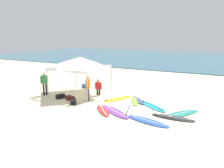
% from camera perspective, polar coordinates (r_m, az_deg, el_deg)
% --- Properties ---
extents(ground_plane, '(80.00, 80.00, 0.00)m').
position_cam_1_polar(ground_plane, '(13.42, -2.00, -5.01)').
color(ground_plane, beige).
extents(sea, '(80.00, 36.00, 0.10)m').
position_cam_1_polar(sea, '(43.38, 18.66, 7.01)').
color(sea, '#386B84').
rests_on(sea, ground).
extents(canopy_tent, '(3.50, 3.50, 2.75)m').
position_cam_1_polar(canopy_tent, '(15.14, -8.94, 6.21)').
color(canopy_tent, '#B7B7BC').
rests_on(canopy_tent, ground).
extents(surfboard_white, '(1.16, 2.31, 0.19)m').
position_cam_1_polar(surfboard_white, '(11.90, 4.57, -7.28)').
color(surfboard_white, white).
rests_on(surfboard_white, ground).
extents(surfboard_yellow, '(1.71, 2.30, 0.19)m').
position_cam_1_polar(surfboard_yellow, '(13.91, 1.56, -4.19)').
color(surfboard_yellow, yellow).
rests_on(surfboard_yellow, ground).
extents(surfboard_cyan, '(2.22, 1.90, 0.19)m').
position_cam_1_polar(surfboard_cyan, '(12.72, 11.39, -6.14)').
color(surfboard_cyan, '#23B2CC').
rests_on(surfboard_cyan, ground).
extents(surfboard_black, '(2.22, 0.60, 0.19)m').
position_cam_1_polar(surfboard_black, '(11.26, 16.69, -9.02)').
color(surfboard_black, black).
rests_on(surfboard_black, ground).
extents(surfboard_red, '(1.76, 1.82, 0.19)m').
position_cam_1_polar(surfboard_red, '(11.81, -2.57, -7.40)').
color(surfboard_red, red).
rests_on(surfboard_red, ground).
extents(surfboard_purple, '(2.50, 1.92, 0.19)m').
position_cam_1_polar(surfboard_purple, '(11.63, 0.83, -7.73)').
color(surfboard_purple, purple).
rests_on(surfboard_purple, ground).
extents(surfboard_navy, '(1.55, 1.73, 0.19)m').
position_cam_1_polar(surfboard_navy, '(13.68, 7.42, -4.59)').
color(surfboard_navy, navy).
rests_on(surfboard_navy, ground).
extents(surfboard_teal, '(1.87, 2.28, 0.19)m').
position_cam_1_polar(surfboard_teal, '(11.96, 18.99, -7.87)').
color(surfboard_teal, '#19847F').
rests_on(surfboard_teal, ground).
extents(surfboard_lime, '(1.16, 2.01, 0.19)m').
position_cam_1_polar(surfboard_lime, '(13.58, 6.54, -4.71)').
color(surfboard_lime, '#7AD12D').
rests_on(surfboard_lime, ground).
extents(surfboard_blue, '(2.45, 1.13, 0.19)m').
position_cam_1_polar(surfboard_blue, '(10.55, 9.86, -10.19)').
color(surfboard_blue, blue).
rests_on(surfboard_blue, ground).
extents(person_orange, '(0.31, 0.53, 1.71)m').
position_cam_1_polar(person_orange, '(13.36, -6.80, -0.77)').
color(person_orange, '#2D2D33').
rests_on(person_orange, ground).
extents(person_green, '(0.40, 0.45, 1.71)m').
position_cam_1_polar(person_green, '(15.47, -18.47, 0.56)').
color(person_green, black).
rests_on(person_green, ground).
extents(person_red, '(0.55, 0.22, 1.20)m').
position_cam_1_polar(person_red, '(14.76, -3.86, -0.69)').
color(person_red, black).
rests_on(person_red, ground).
extents(gear_bag_near_tent, '(0.52, 0.68, 0.28)m').
position_cam_1_polar(gear_bag_near_tent, '(14.57, -14.30, -3.37)').
color(gear_bag_near_tent, black).
rests_on(gear_bag_near_tent, ground).
extents(gear_bag_by_pole, '(0.61, 0.67, 0.28)m').
position_cam_1_polar(gear_bag_by_pole, '(13.22, -10.81, -4.88)').
color(gear_bag_by_pole, black).
rests_on(gear_bag_by_pole, ground).
extents(gear_bag_on_sand, '(0.65, 0.44, 0.28)m').
position_cam_1_polar(gear_bag_on_sand, '(14.04, -11.76, -3.86)').
color(gear_bag_on_sand, '#4C1919').
rests_on(gear_bag_on_sand, ground).
extents(cooler_box, '(0.50, 0.36, 0.39)m').
position_cam_1_polar(cooler_box, '(17.17, -7.50, -0.37)').
color(cooler_box, '#2D60B7').
rests_on(cooler_box, ground).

